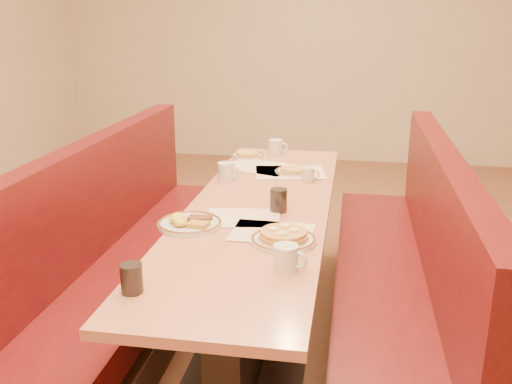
% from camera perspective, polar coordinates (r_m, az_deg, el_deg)
% --- Properties ---
extents(ground, '(8.00, 8.00, 0.00)m').
position_cam_1_polar(ground, '(3.19, 0.26, -14.27)').
color(ground, '#9E6647').
rests_on(ground, ground).
extents(diner_table, '(0.70, 2.50, 0.75)m').
position_cam_1_polar(diner_table, '(3.01, 0.27, -8.20)').
color(diner_table, black).
rests_on(diner_table, ground).
extents(booth_left, '(0.55, 2.50, 1.05)m').
position_cam_1_polar(booth_left, '(3.20, -12.86, -7.24)').
color(booth_left, '#4C3326').
rests_on(booth_left, ground).
extents(booth_right, '(0.55, 2.50, 1.05)m').
position_cam_1_polar(booth_right, '(2.99, 14.42, -9.20)').
color(booth_right, '#4C3326').
rests_on(booth_right, ground).
extents(placemat_near_left, '(0.38, 0.30, 0.00)m').
position_cam_1_polar(placemat_near_left, '(2.69, -1.31, -2.59)').
color(placemat_near_left, '#FFE8C7').
rests_on(placemat_near_left, diner_table).
extents(placemat_near_right, '(0.36, 0.28, 0.00)m').
position_cam_1_polar(placemat_near_right, '(2.52, 1.66, -4.03)').
color(placemat_near_right, '#FFE8C7').
rests_on(placemat_near_right, diner_table).
extents(placemat_far_left, '(0.50, 0.44, 0.00)m').
position_cam_1_polar(placemat_far_left, '(3.58, 0.35, 2.54)').
color(placemat_far_left, '#FFE8C7').
rests_on(placemat_far_left, diner_table).
extents(placemat_far_right, '(0.46, 0.38, 0.00)m').
position_cam_1_polar(placemat_far_right, '(3.46, 3.41, 1.98)').
color(placemat_far_right, '#FFE8C7').
rests_on(placemat_far_right, diner_table).
extents(pancake_plate, '(0.28, 0.28, 0.06)m').
position_cam_1_polar(pancake_plate, '(2.41, 2.76, -4.58)').
color(pancake_plate, silver).
rests_on(pancake_plate, diner_table).
extents(eggs_plate, '(0.29, 0.29, 0.06)m').
position_cam_1_polar(eggs_plate, '(2.61, -6.74, -3.07)').
color(eggs_plate, silver).
rests_on(eggs_plate, diner_table).
extents(extra_plate_mid, '(0.22, 0.22, 0.04)m').
position_cam_1_polar(extra_plate_mid, '(3.46, 3.76, 2.14)').
color(extra_plate_mid, silver).
rests_on(extra_plate_mid, diner_table).
extents(extra_plate_far, '(0.22, 0.22, 0.04)m').
position_cam_1_polar(extra_plate_far, '(3.84, -0.88, 3.75)').
color(extra_plate_far, silver).
rests_on(extra_plate_far, diner_table).
extents(coffee_mug_a, '(0.13, 0.09, 0.10)m').
position_cam_1_polar(coffee_mug_a, '(2.15, 3.11, -6.58)').
color(coffee_mug_a, silver).
rests_on(coffee_mug_a, diner_table).
extents(coffee_mug_b, '(0.13, 0.09, 0.10)m').
position_cam_1_polar(coffee_mug_b, '(3.31, -2.98, 2.11)').
color(coffee_mug_b, silver).
rests_on(coffee_mug_b, diner_table).
extents(coffee_mug_c, '(0.10, 0.07, 0.08)m').
position_cam_1_polar(coffee_mug_c, '(3.29, 5.30, 1.78)').
color(coffee_mug_c, silver).
rests_on(coffee_mug_c, diner_table).
extents(coffee_mug_d, '(0.14, 0.10, 0.10)m').
position_cam_1_polar(coffee_mug_d, '(3.91, 2.02, 4.53)').
color(coffee_mug_d, silver).
rests_on(coffee_mug_d, diner_table).
extents(soda_tumbler_near, '(0.08, 0.08, 0.11)m').
position_cam_1_polar(soda_tumbler_near, '(2.03, -12.33, -8.44)').
color(soda_tumbler_near, black).
rests_on(soda_tumbler_near, diner_table).
extents(soda_tumbler_mid, '(0.08, 0.08, 0.11)m').
position_cam_1_polar(soda_tumbler_mid, '(2.77, 2.28, -0.84)').
color(soda_tumbler_mid, black).
rests_on(soda_tumbler_mid, diner_table).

